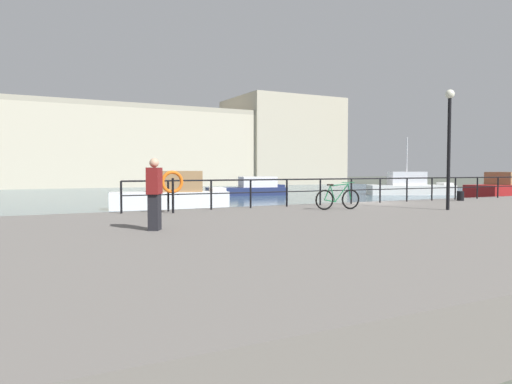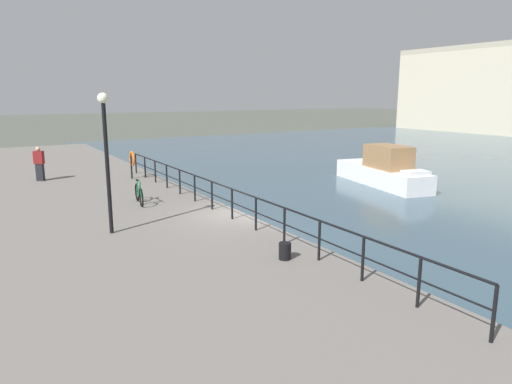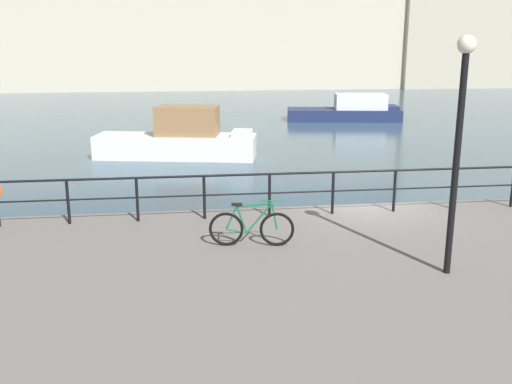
{
  "view_description": "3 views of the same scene",
  "coord_description": "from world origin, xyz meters",
  "px_view_note": "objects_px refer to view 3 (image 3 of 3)",
  "views": [
    {
      "loc": [
        -13.73,
        -16.34,
        2.4
      ],
      "look_at": [
        -2.95,
        4.31,
        1.32
      ],
      "focal_mm": 33.12,
      "sensor_mm": 36.0,
      "label": 1
    },
    {
      "loc": [
        14.07,
        -7.97,
        5.17
      ],
      "look_at": [
        -0.68,
        0.89,
        1.55
      ],
      "focal_mm": 32.6,
      "sensor_mm": 36.0,
      "label": 2
    },
    {
      "loc": [
        -4.77,
        -14.08,
        5.1
      ],
      "look_at": [
        -2.81,
        0.7,
        1.23
      ],
      "focal_mm": 40.56,
      "sensor_mm": 36.0,
      "label": 3
    }
  ],
  "objects_px": {
    "harbor_building": "(281,35)",
    "moored_harbor_tender": "(180,139)",
    "parked_bicycle": "(251,228)",
    "quay_lamp_post": "(460,124)",
    "moored_red_daysailer": "(349,110)"
  },
  "relations": [
    {
      "from": "harbor_building",
      "to": "quay_lamp_post",
      "type": "height_order",
      "value": "harbor_building"
    },
    {
      "from": "moored_red_daysailer",
      "to": "quay_lamp_post",
      "type": "relative_size",
      "value": 1.83
    },
    {
      "from": "harbor_building",
      "to": "parked_bicycle",
      "type": "bearing_deg",
      "value": -100.43
    },
    {
      "from": "harbor_building",
      "to": "moored_harbor_tender",
      "type": "xyz_separation_m",
      "value": [
        -12.17,
        -43.69,
        -5.1
      ]
    },
    {
      "from": "harbor_building",
      "to": "parked_bicycle",
      "type": "height_order",
      "value": "harbor_building"
    },
    {
      "from": "harbor_building",
      "to": "moored_red_daysailer",
      "type": "relative_size",
      "value": 9.74
    },
    {
      "from": "harbor_building",
      "to": "moored_red_daysailer",
      "type": "bearing_deg",
      "value": -91.51
    },
    {
      "from": "parked_bicycle",
      "to": "moored_harbor_tender",
      "type": "bearing_deg",
      "value": 103.75
    },
    {
      "from": "parked_bicycle",
      "to": "quay_lamp_post",
      "type": "relative_size",
      "value": 0.42
    },
    {
      "from": "harbor_building",
      "to": "moored_harbor_tender",
      "type": "bearing_deg",
      "value": -105.57
    },
    {
      "from": "moored_harbor_tender",
      "to": "parked_bicycle",
      "type": "xyz_separation_m",
      "value": [
        1.41,
        -14.74,
        0.5
      ]
    },
    {
      "from": "harbor_building",
      "to": "quay_lamp_post",
      "type": "relative_size",
      "value": 17.84
    },
    {
      "from": "harbor_building",
      "to": "moored_harbor_tender",
      "type": "relative_size",
      "value": 10.19
    },
    {
      "from": "moored_red_daysailer",
      "to": "moored_harbor_tender",
      "type": "distance_m",
      "value": 16.28
    },
    {
      "from": "parked_bicycle",
      "to": "quay_lamp_post",
      "type": "xyz_separation_m",
      "value": [
        3.38,
        -1.91,
        2.35
      ]
    }
  ]
}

